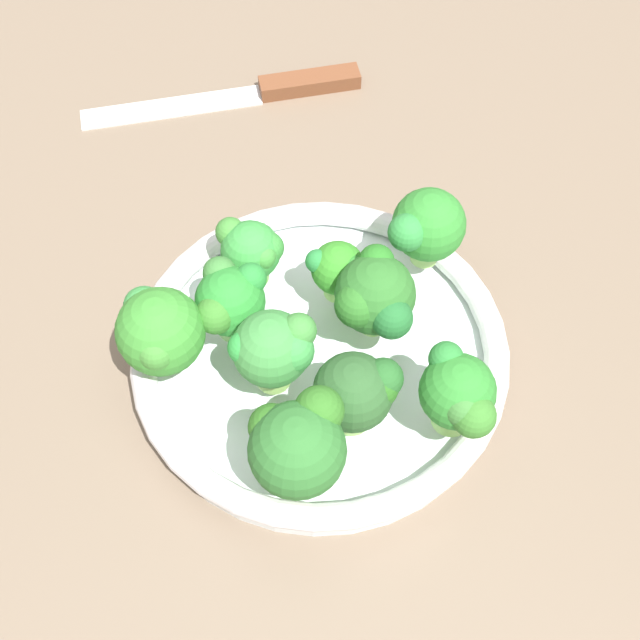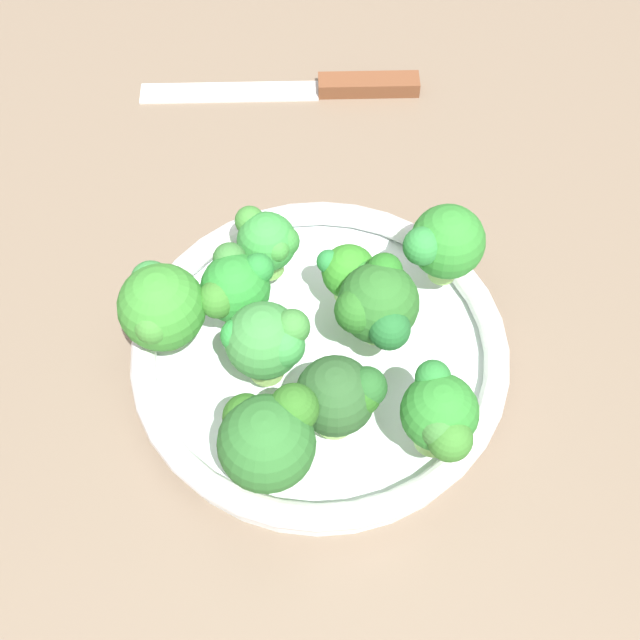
{
  "view_description": "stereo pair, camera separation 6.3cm",
  "coord_description": "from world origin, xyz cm",
  "px_view_note": "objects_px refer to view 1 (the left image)",
  "views": [
    {
      "loc": [
        27.69,
        -19.86,
        59.28
      ],
      "look_at": [
        2.41,
        3.86,
        6.49
      ],
      "focal_mm": 50.01,
      "sensor_mm": 36.0,
      "label": 1
    },
    {
      "loc": [
        31.57,
        -14.89,
        59.28
      ],
      "look_at": [
        2.41,
        3.86,
        6.49
      ],
      "focal_mm": 50.01,
      "sensor_mm": 36.0,
      "label": 2
    }
  ],
  "objects_px": {
    "broccoli_floret_0": "(252,251)",
    "broccoli_floret_7": "(358,392)",
    "broccoli_floret_2": "(297,445)",
    "broccoli_floret_1": "(375,297)",
    "bowl": "(320,354)",
    "knife": "(261,91)",
    "broccoli_floret_6": "(459,395)",
    "broccoli_floret_8": "(227,302)",
    "broccoli_floret_9": "(425,227)",
    "broccoli_floret_4": "(340,270)",
    "broccoli_floret_5": "(159,332)",
    "broccoli_floret_3": "(275,349)"
  },
  "relations": [
    {
      "from": "broccoli_floret_4",
      "to": "broccoli_floret_9",
      "type": "xyz_separation_m",
      "value": [
        0.02,
        0.07,
        0.01
      ]
    },
    {
      "from": "broccoli_floret_8",
      "to": "broccoli_floret_7",
      "type": "bearing_deg",
      "value": 8.52
    },
    {
      "from": "broccoli_floret_6",
      "to": "broccoli_floret_9",
      "type": "height_order",
      "value": "broccoli_floret_9"
    },
    {
      "from": "broccoli_floret_3",
      "to": "broccoli_floret_7",
      "type": "xyz_separation_m",
      "value": [
        0.06,
        0.02,
        -0.0
      ]
    },
    {
      "from": "broccoli_floret_4",
      "to": "broccoli_floret_6",
      "type": "relative_size",
      "value": 0.76
    },
    {
      "from": "broccoli_floret_0",
      "to": "broccoli_floret_3",
      "type": "relative_size",
      "value": 0.81
    },
    {
      "from": "broccoli_floret_6",
      "to": "broccoli_floret_7",
      "type": "distance_m",
      "value": 0.07
    },
    {
      "from": "broccoli_floret_8",
      "to": "broccoli_floret_6",
      "type": "bearing_deg",
      "value": 20.95
    },
    {
      "from": "knife",
      "to": "broccoli_floret_8",
      "type": "bearing_deg",
      "value": -45.1
    },
    {
      "from": "broccoli_floret_0",
      "to": "broccoli_floret_8",
      "type": "height_order",
      "value": "broccoli_floret_8"
    },
    {
      "from": "broccoli_floret_2",
      "to": "broccoli_floret_5",
      "type": "bearing_deg",
      "value": -175.79
    },
    {
      "from": "broccoli_floret_9",
      "to": "knife",
      "type": "relative_size",
      "value": 0.29
    },
    {
      "from": "bowl",
      "to": "broccoli_floret_9",
      "type": "height_order",
      "value": "broccoli_floret_9"
    },
    {
      "from": "knife",
      "to": "broccoli_floret_3",
      "type": "bearing_deg",
      "value": -38.75
    },
    {
      "from": "broccoli_floret_2",
      "to": "broccoli_floret_1",
      "type": "bearing_deg",
      "value": 112.55
    },
    {
      "from": "broccoli_floret_5",
      "to": "broccoli_floret_6",
      "type": "height_order",
      "value": "broccoli_floret_5"
    },
    {
      "from": "broccoli_floret_1",
      "to": "broccoli_floret_9",
      "type": "xyz_separation_m",
      "value": [
        -0.02,
        0.07,
        -0.0
      ]
    },
    {
      "from": "broccoli_floret_2",
      "to": "broccoli_floret_6",
      "type": "xyz_separation_m",
      "value": [
        0.04,
        0.1,
        -0.01
      ]
    },
    {
      "from": "broccoli_floret_4",
      "to": "knife",
      "type": "relative_size",
      "value": 0.21
    },
    {
      "from": "broccoli_floret_9",
      "to": "broccoli_floret_4",
      "type": "bearing_deg",
      "value": -105.94
    },
    {
      "from": "broccoli_floret_6",
      "to": "knife",
      "type": "distance_m",
      "value": 0.4
    },
    {
      "from": "broccoli_floret_1",
      "to": "broccoli_floret_2",
      "type": "xyz_separation_m",
      "value": [
        0.05,
        -0.12,
        0.0
      ]
    },
    {
      "from": "broccoli_floret_3",
      "to": "broccoli_floret_5",
      "type": "relative_size",
      "value": 0.97
    },
    {
      "from": "broccoli_floret_9",
      "to": "broccoli_floret_8",
      "type": "bearing_deg",
      "value": -108.64
    },
    {
      "from": "broccoli_floret_8",
      "to": "broccoli_floret_0",
      "type": "bearing_deg",
      "value": 119.56
    },
    {
      "from": "bowl",
      "to": "broccoli_floret_8",
      "type": "height_order",
      "value": "broccoli_floret_8"
    },
    {
      "from": "broccoli_floret_6",
      "to": "broccoli_floret_9",
      "type": "xyz_separation_m",
      "value": [
        -0.11,
        0.09,
        0.0
      ]
    },
    {
      "from": "broccoli_floret_2",
      "to": "broccoli_floret_6",
      "type": "relative_size",
      "value": 1.16
    },
    {
      "from": "bowl",
      "to": "knife",
      "type": "height_order",
      "value": "bowl"
    },
    {
      "from": "broccoli_floret_1",
      "to": "broccoli_floret_7",
      "type": "bearing_deg",
      "value": -53.24
    },
    {
      "from": "broccoli_floret_2",
      "to": "broccoli_floret_8",
      "type": "height_order",
      "value": "broccoli_floret_2"
    },
    {
      "from": "broccoli_floret_0",
      "to": "broccoli_floret_7",
      "type": "bearing_deg",
      "value": -11.13
    },
    {
      "from": "broccoli_floret_8",
      "to": "broccoli_floret_9",
      "type": "height_order",
      "value": "broccoli_floret_9"
    },
    {
      "from": "broccoli_floret_9",
      "to": "knife",
      "type": "distance_m",
      "value": 0.27
    },
    {
      "from": "broccoli_floret_4",
      "to": "broccoli_floret_0",
      "type": "bearing_deg",
      "value": -147.17
    },
    {
      "from": "broccoli_floret_1",
      "to": "broccoli_floret_8",
      "type": "bearing_deg",
      "value": -132.12
    },
    {
      "from": "broccoli_floret_0",
      "to": "broccoli_floret_2",
      "type": "height_order",
      "value": "broccoli_floret_2"
    },
    {
      "from": "broccoli_floret_0",
      "to": "broccoli_floret_6",
      "type": "height_order",
      "value": "broccoli_floret_6"
    },
    {
      "from": "broccoli_floret_8",
      "to": "knife",
      "type": "xyz_separation_m",
      "value": [
        -0.2,
        0.2,
        -0.07
      ]
    },
    {
      "from": "broccoli_floret_3",
      "to": "broccoli_floret_6",
      "type": "height_order",
      "value": "broccoli_floret_3"
    },
    {
      "from": "broccoli_floret_6",
      "to": "broccoli_floret_7",
      "type": "relative_size",
      "value": 1.03
    },
    {
      "from": "bowl",
      "to": "broccoli_floret_5",
      "type": "distance_m",
      "value": 0.13
    },
    {
      "from": "broccoli_floret_9",
      "to": "knife",
      "type": "height_order",
      "value": "broccoli_floret_9"
    },
    {
      "from": "broccoli_floret_2",
      "to": "broccoli_floret_5",
      "type": "height_order",
      "value": "broccoli_floret_2"
    },
    {
      "from": "broccoli_floret_2",
      "to": "broccoli_floret_7",
      "type": "relative_size",
      "value": 1.19
    },
    {
      "from": "broccoli_floret_6",
      "to": "broccoli_floret_3",
      "type": "bearing_deg",
      "value": -148.95
    },
    {
      "from": "broccoli_floret_2",
      "to": "broccoli_floret_8",
      "type": "distance_m",
      "value": 0.13
    },
    {
      "from": "broccoli_floret_0",
      "to": "broccoli_floret_6",
      "type": "relative_size",
      "value": 0.84
    },
    {
      "from": "broccoli_floret_8",
      "to": "knife",
      "type": "distance_m",
      "value": 0.3
    },
    {
      "from": "bowl",
      "to": "broccoli_floret_4",
      "type": "bearing_deg",
      "value": 118.3
    }
  ]
}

